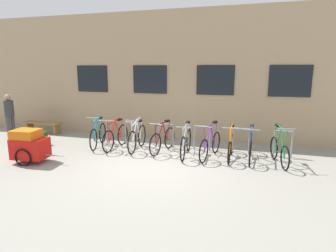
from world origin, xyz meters
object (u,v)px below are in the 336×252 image
object	(u,v)px
bicycle_maroon	(163,140)
bicycle_silver	(186,143)
backpack	(42,138)
bicycle_white	(137,138)
bicycle_green	(279,150)
bicycle_orange	(231,146)
bicycle_purple	(210,144)
bicycle_teal	(98,135)
wooden_bench	(43,125)
person_by_bench	(9,113)
bicycle_blue	(251,147)
bike_trailer	(29,145)
bicycle_red	(116,137)

from	to	relation	value
bicycle_maroon	bicycle_silver	xyz separation A→B (m)	(0.78, -0.18, 0.01)
backpack	bicycle_white	bearing A→B (deg)	3.03
bicycle_white	bicycle_green	bearing A→B (deg)	-2.66
bicycle_orange	bicycle_purple	bearing A→B (deg)	-176.94
bicycle_green	bicycle_white	bearing A→B (deg)	177.34
bicycle_orange	bicycle_teal	bearing A→B (deg)	178.23
backpack	bicycle_orange	bearing A→B (deg)	-0.81
bicycle_maroon	wooden_bench	xyz separation A→B (m)	(-5.42, 1.12, -0.05)
bicycle_teal	bicycle_white	bearing A→B (deg)	-0.86
bicycle_white	person_by_bench	distance (m)	5.08
bicycle_white	bicycle_purple	bearing A→B (deg)	-3.51
bicycle_blue	bicycle_maroon	bearing A→B (deg)	178.76
wooden_bench	bicycle_teal	bearing A→B (deg)	-19.51
bicycle_white	bicycle_purple	world-z (taller)	bicycle_white
bicycle_maroon	person_by_bench	distance (m)	5.94
bicycle_green	person_by_bench	world-z (taller)	person_by_bench
bicycle_blue	bicycle_silver	xyz separation A→B (m)	(-1.87, -0.12, 0.02)
bicycle_green	bicycle_orange	bearing A→B (deg)	176.32
bicycle_teal	bike_trailer	size ratio (longest dim) A/B	1.13
bicycle_silver	bicycle_blue	bearing A→B (deg)	3.78
bicycle_maroon	bike_trailer	xyz separation A→B (m)	(-3.25, -2.02, 0.10)
bicycle_teal	bicycle_purple	bearing A→B (deg)	-2.52
bicycle_maroon	bicycle_green	bearing A→B (deg)	-3.54
bicycle_green	bike_trailer	size ratio (longest dim) A/B	1.08
bicycle_green	bicycle_orange	xyz separation A→B (m)	(-1.31, 0.08, -0.01)
bicycle_teal	bicycle_maroon	size ratio (longest dim) A/B	1.02
bicycle_white	bike_trailer	world-z (taller)	bicycle_white
wooden_bench	bike_trailer	bearing A→B (deg)	-55.29
bicycle_white	bicycle_orange	size ratio (longest dim) A/B	1.03
bicycle_orange	bicycle_purple	size ratio (longest dim) A/B	0.97
bicycle_white	bicycle_purple	size ratio (longest dim) A/B	1.00
bicycle_white	bicycle_teal	xyz separation A→B (m)	(-1.42, 0.02, -0.01)
bicycle_orange	person_by_bench	bearing A→B (deg)	178.97
bicycle_red	bike_trailer	world-z (taller)	bicycle_red
wooden_bench	bicycle_orange	bearing A→B (deg)	-9.44
bicycle_red	bicycle_silver	world-z (taller)	bicycle_red
bicycle_red	bicycle_purple	size ratio (longest dim) A/B	0.99
bicycle_teal	bicycle_maroon	xyz separation A→B (m)	(2.28, -0.01, -0.01)
bicycle_orange	bike_trailer	distance (m)	5.67
person_by_bench	bicycle_maroon	bearing A→B (deg)	-0.17
bicycle_maroon	bike_trailer	world-z (taller)	bicycle_maroon
bicycle_teal	backpack	size ratio (longest dim) A/B	3.79
bike_trailer	backpack	size ratio (longest dim) A/B	3.35
bicycle_orange	bicycle_teal	world-z (taller)	bicycle_teal
bicycle_white	bicycle_red	world-z (taller)	bicycle_white
bicycle_maroon	backpack	size ratio (longest dim) A/B	3.73
bicycle_purple	bicycle_blue	world-z (taller)	bicycle_purple
bicycle_red	bicycle_purple	xyz separation A→B (m)	(3.11, -0.10, -0.00)
bicycle_green	bicycle_silver	xyz separation A→B (m)	(-2.62, 0.03, 0.01)
bicycle_white	bicycle_maroon	world-z (taller)	bicycle_white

